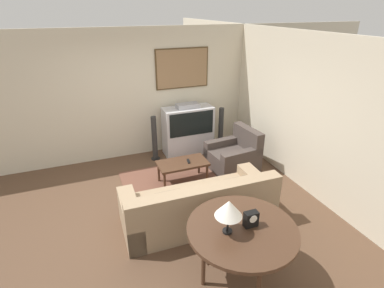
{
  "coord_description": "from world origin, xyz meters",
  "views": [
    {
      "loc": [
        -0.99,
        -4.02,
        3.05
      ],
      "look_at": [
        0.81,
        0.61,
        0.75
      ],
      "focal_mm": 28.0,
      "sensor_mm": 36.0,
      "label": 1
    }
  ],
  "objects_px": {
    "mantel_clock": "(251,219)",
    "speaker_tower_left": "(155,139)",
    "speaker_tower_right": "(221,129)",
    "console_table": "(242,232)",
    "tv": "(188,130)",
    "couch": "(199,206)",
    "armchair": "(234,156)",
    "coffee_table": "(183,165)",
    "table_lamp": "(229,209)"
  },
  "relations": [
    {
      "from": "mantel_clock",
      "to": "speaker_tower_left",
      "type": "distance_m",
      "value": 3.47
    },
    {
      "from": "speaker_tower_right",
      "to": "console_table",
      "type": "bearing_deg",
      "value": -112.69
    },
    {
      "from": "tv",
      "to": "couch",
      "type": "distance_m",
      "value": 2.45
    },
    {
      "from": "armchair",
      "to": "speaker_tower_left",
      "type": "distance_m",
      "value": 1.72
    },
    {
      "from": "mantel_clock",
      "to": "speaker_tower_right",
      "type": "height_order",
      "value": "speaker_tower_right"
    },
    {
      "from": "speaker_tower_left",
      "to": "coffee_table",
      "type": "bearing_deg",
      "value": -78.32
    },
    {
      "from": "armchair",
      "to": "speaker_tower_right",
      "type": "distance_m",
      "value": 1.0
    },
    {
      "from": "speaker_tower_left",
      "to": "tv",
      "type": "bearing_deg",
      "value": 4.09
    },
    {
      "from": "tv",
      "to": "speaker_tower_right",
      "type": "relative_size",
      "value": 1.18
    },
    {
      "from": "couch",
      "to": "table_lamp",
      "type": "bearing_deg",
      "value": 83.82
    },
    {
      "from": "couch",
      "to": "speaker_tower_right",
      "type": "height_order",
      "value": "speaker_tower_right"
    },
    {
      "from": "tv",
      "to": "armchair",
      "type": "relative_size",
      "value": 1.2
    },
    {
      "from": "armchair",
      "to": "coffee_table",
      "type": "distance_m",
      "value": 1.18
    },
    {
      "from": "armchair",
      "to": "speaker_tower_right",
      "type": "relative_size",
      "value": 0.98
    },
    {
      "from": "table_lamp",
      "to": "speaker_tower_right",
      "type": "height_order",
      "value": "table_lamp"
    },
    {
      "from": "armchair",
      "to": "tv",
      "type": "bearing_deg",
      "value": -154.31
    },
    {
      "from": "armchair",
      "to": "mantel_clock",
      "type": "xyz_separation_m",
      "value": [
        -1.17,
        -2.47,
        0.59
      ]
    },
    {
      "from": "speaker_tower_left",
      "to": "speaker_tower_right",
      "type": "distance_m",
      "value": 1.57
    },
    {
      "from": "couch",
      "to": "coffee_table",
      "type": "distance_m",
      "value": 1.16
    },
    {
      "from": "tv",
      "to": "table_lamp",
      "type": "height_order",
      "value": "table_lamp"
    },
    {
      "from": "mantel_clock",
      "to": "console_table",
      "type": "bearing_deg",
      "value": -179.25
    },
    {
      "from": "armchair",
      "to": "table_lamp",
      "type": "bearing_deg",
      "value": -35.96
    },
    {
      "from": "console_table",
      "to": "speaker_tower_right",
      "type": "distance_m",
      "value": 3.74
    },
    {
      "from": "tv",
      "to": "coffee_table",
      "type": "relative_size",
      "value": 1.26
    },
    {
      "from": "console_table",
      "to": "speaker_tower_right",
      "type": "xyz_separation_m",
      "value": [
        1.44,
        3.44,
        -0.25
      ]
    },
    {
      "from": "speaker_tower_right",
      "to": "tv",
      "type": "bearing_deg",
      "value": 175.91
    },
    {
      "from": "coffee_table",
      "to": "console_table",
      "type": "relative_size",
      "value": 0.72
    },
    {
      "from": "console_table",
      "to": "table_lamp",
      "type": "distance_m",
      "value": 0.42
    },
    {
      "from": "armchair",
      "to": "speaker_tower_right",
      "type": "bearing_deg",
      "value": 164.85
    },
    {
      "from": "tv",
      "to": "armchair",
      "type": "bearing_deg",
      "value": -59.0
    },
    {
      "from": "tv",
      "to": "speaker_tower_right",
      "type": "height_order",
      "value": "tv"
    },
    {
      "from": "mantel_clock",
      "to": "speaker_tower_right",
      "type": "bearing_deg",
      "value": 68.76
    },
    {
      "from": "couch",
      "to": "speaker_tower_left",
      "type": "relative_size",
      "value": 2.36
    },
    {
      "from": "speaker_tower_left",
      "to": "couch",
      "type": "bearing_deg",
      "value": -87.76
    },
    {
      "from": "tv",
      "to": "armchair",
      "type": "distance_m",
      "value": 1.23
    },
    {
      "from": "couch",
      "to": "armchair",
      "type": "relative_size",
      "value": 2.41
    },
    {
      "from": "coffee_table",
      "to": "speaker_tower_left",
      "type": "height_order",
      "value": "speaker_tower_left"
    },
    {
      "from": "console_table",
      "to": "speaker_tower_left",
      "type": "bearing_deg",
      "value": 92.21
    },
    {
      "from": "console_table",
      "to": "table_lamp",
      "type": "bearing_deg",
      "value": 179.32
    },
    {
      "from": "console_table",
      "to": "mantel_clock",
      "type": "xyz_separation_m",
      "value": [
        0.1,
        0.0,
        0.16
      ]
    },
    {
      "from": "console_table",
      "to": "table_lamp",
      "type": "xyz_separation_m",
      "value": [
        -0.19,
        0.0,
        0.38
      ]
    },
    {
      "from": "couch",
      "to": "table_lamp",
      "type": "xyz_separation_m",
      "value": [
        -0.15,
        -1.16,
        0.8
      ]
    },
    {
      "from": "armchair",
      "to": "coffee_table",
      "type": "height_order",
      "value": "armchair"
    },
    {
      "from": "armchair",
      "to": "console_table",
      "type": "relative_size",
      "value": 0.76
    },
    {
      "from": "coffee_table",
      "to": "speaker_tower_right",
      "type": "relative_size",
      "value": 0.93
    },
    {
      "from": "mantel_clock",
      "to": "speaker_tower_right",
      "type": "distance_m",
      "value": 3.71
    },
    {
      "from": "table_lamp",
      "to": "speaker_tower_left",
      "type": "bearing_deg",
      "value": 89.02
    },
    {
      "from": "couch",
      "to": "console_table",
      "type": "height_order",
      "value": "couch"
    },
    {
      "from": "tv",
      "to": "armchair",
      "type": "xyz_separation_m",
      "value": [
        0.62,
        -1.03,
        -0.27
      ]
    },
    {
      "from": "speaker_tower_right",
      "to": "mantel_clock",
      "type": "bearing_deg",
      "value": -111.24
    }
  ]
}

